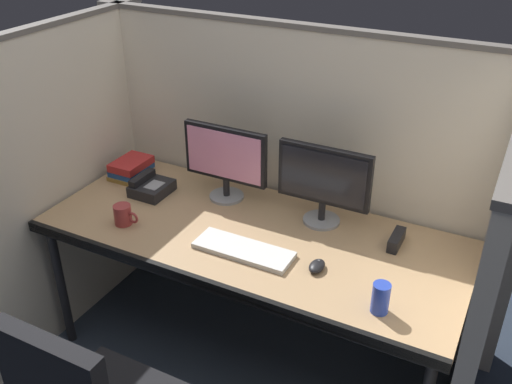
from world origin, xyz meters
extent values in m
cube|color=beige|center=(0.00, 0.74, 0.78)|extent=(2.20, 0.05, 1.55)
cube|color=#605B56|center=(0.00, 0.74, 1.56)|extent=(2.21, 0.06, 0.02)
cube|color=beige|center=(-0.99, 0.20, 0.78)|extent=(0.05, 1.40, 1.55)
cube|color=#605B56|center=(-0.99, 0.20, 1.56)|extent=(0.06, 1.41, 0.02)
cube|color=beige|center=(0.99, 0.20, 0.78)|extent=(0.05, 1.40, 1.55)
cube|color=tan|center=(0.00, 0.30, 0.72)|extent=(1.90, 0.80, 0.04)
cube|color=black|center=(0.00, -0.09, 0.72)|extent=(1.90, 0.02, 0.05)
cylinder|color=black|center=(-0.89, -0.04, 0.35)|extent=(0.04, 0.04, 0.70)
cylinder|color=black|center=(-0.89, 0.64, 0.35)|extent=(0.04, 0.04, 0.70)
cylinder|color=black|center=(0.89, 0.64, 0.35)|extent=(0.04, 0.04, 0.70)
cylinder|color=gray|center=(-0.25, 0.52, 0.75)|extent=(0.17, 0.17, 0.01)
cylinder|color=black|center=(-0.25, 0.52, 0.80)|extent=(0.03, 0.03, 0.09)
cube|color=black|center=(-0.25, 0.52, 0.98)|extent=(0.43, 0.03, 0.27)
cube|color=pink|center=(-0.25, 0.50, 0.98)|extent=(0.39, 0.01, 0.23)
cylinder|color=gray|center=(0.25, 0.53, 0.75)|extent=(0.17, 0.17, 0.01)
cylinder|color=black|center=(0.25, 0.53, 0.80)|extent=(0.03, 0.03, 0.09)
cube|color=black|center=(0.25, 0.53, 0.98)|extent=(0.43, 0.03, 0.27)
cube|color=black|center=(0.25, 0.51, 0.98)|extent=(0.39, 0.01, 0.23)
cube|color=silver|center=(0.04, 0.15, 0.75)|extent=(0.43, 0.15, 0.02)
ellipsoid|color=black|center=(0.37, 0.18, 0.76)|extent=(0.06, 0.10, 0.03)
cylinder|color=#59595B|center=(0.37, 0.19, 0.77)|extent=(0.01, 0.01, 0.01)
cube|color=olive|center=(-0.82, 0.49, 0.75)|extent=(0.15, 0.21, 0.02)
cube|color=#1E478C|center=(-0.82, 0.49, 0.78)|extent=(0.15, 0.21, 0.03)
cube|color=#B22626|center=(-0.81, 0.49, 0.81)|extent=(0.15, 0.21, 0.04)
cylinder|color=#993333|center=(-0.55, 0.09, 0.79)|extent=(0.08, 0.08, 0.09)
torus|color=#993333|center=(-0.49, 0.09, 0.79)|extent=(0.06, 0.01, 0.06)
cylinder|color=#263FB2|center=(0.66, 0.05, 0.80)|extent=(0.07, 0.07, 0.12)
cube|color=black|center=(0.60, 0.49, 0.77)|extent=(0.04, 0.15, 0.06)
cube|color=black|center=(-0.60, 0.39, 0.77)|extent=(0.17, 0.19, 0.06)
cube|color=black|center=(-0.66, 0.39, 0.81)|extent=(0.04, 0.17, 0.03)
cube|color=gray|center=(-0.58, 0.38, 0.80)|extent=(0.07, 0.09, 0.00)
camera|label=1|loc=(1.00, -1.58, 2.13)|focal=39.80mm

